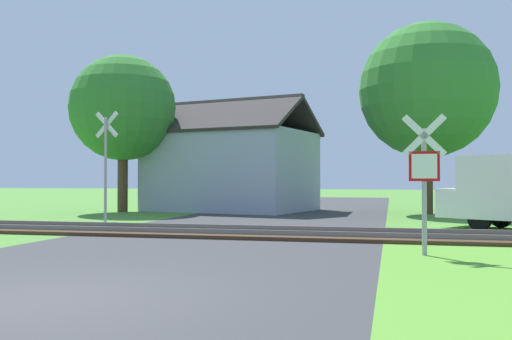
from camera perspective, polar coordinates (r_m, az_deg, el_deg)
ground_plane at (r=7.89m, az=-20.79°, el=-12.07°), size 160.00×160.00×0.00m
road_asphalt at (r=9.58m, az=-13.94°, el=-10.08°), size 8.27×80.00×0.01m
rail_track at (r=15.78m, az=-2.63°, el=-6.29°), size 60.00×2.60×0.22m
stop_sign_near at (r=11.92m, az=16.47°, el=-0.38°), size 0.88×0.15×2.84m
crossing_sign_far at (r=19.31m, az=-14.79°, el=0.97°), size 0.87×0.18×3.77m
house at (r=28.00m, az=-2.43°, el=0.14°), size 8.69×7.38×5.50m
tree_left at (r=27.65m, az=-13.16°, el=6.02°), size 4.95×4.95×7.36m
tree_right at (r=26.47m, az=16.77°, el=7.63°), size 5.96×5.96×8.44m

